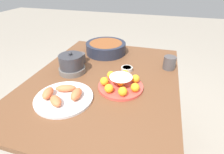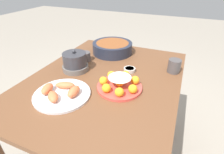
# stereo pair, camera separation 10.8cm
# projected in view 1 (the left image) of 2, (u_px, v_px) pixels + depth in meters

# --- Properties ---
(ground_plane) EXTENTS (12.00, 12.00, 0.00)m
(ground_plane) POSITION_uv_depth(u_px,v_px,m) (106.00, 152.00, 1.54)
(ground_plane) COLOR #9E9384
(dining_table) EXTENTS (1.23, 0.94, 0.77)m
(dining_table) POSITION_uv_depth(u_px,v_px,m) (104.00, 91.00, 1.20)
(dining_table) COLOR brown
(dining_table) RESTS_ON ground_plane
(cake_plate) EXTENTS (0.27, 0.27, 0.08)m
(cake_plate) POSITION_uv_depth(u_px,v_px,m) (121.00, 83.00, 1.03)
(cake_plate) COLOR #E04C42
(cake_plate) RESTS_ON dining_table
(serving_bowl) EXTENTS (0.33, 0.33, 0.09)m
(serving_bowl) POSITION_uv_depth(u_px,v_px,m) (106.00, 48.00, 1.48)
(serving_bowl) COLOR #232838
(serving_bowl) RESTS_ON dining_table
(sauce_bowl) EXTENTS (0.08, 0.08, 0.02)m
(sauce_bowl) POSITION_uv_depth(u_px,v_px,m) (127.00, 69.00, 1.23)
(sauce_bowl) COLOR beige
(sauce_bowl) RESTS_ON dining_table
(seafood_platter) EXTENTS (0.32, 0.32, 0.06)m
(seafood_platter) POSITION_uv_depth(u_px,v_px,m) (63.00, 96.00, 0.95)
(seafood_platter) COLOR silver
(seafood_platter) RESTS_ON dining_table
(cup_near) EXTENTS (0.09, 0.09, 0.09)m
(cup_near) POSITION_uv_depth(u_px,v_px,m) (169.00, 63.00, 1.23)
(cup_near) COLOR #4C4747
(cup_near) RESTS_ON dining_table
(cup_far) EXTENTS (0.09, 0.09, 0.07)m
(cup_far) POSITION_uv_depth(u_px,v_px,m) (80.00, 58.00, 1.33)
(cup_far) COLOR #4C4747
(cup_far) RESTS_ON dining_table
(warming_pot) EXTENTS (0.18, 0.18, 0.15)m
(warming_pot) POSITION_uv_depth(u_px,v_px,m) (72.00, 64.00, 1.18)
(warming_pot) COLOR #66605B
(warming_pot) RESTS_ON dining_table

